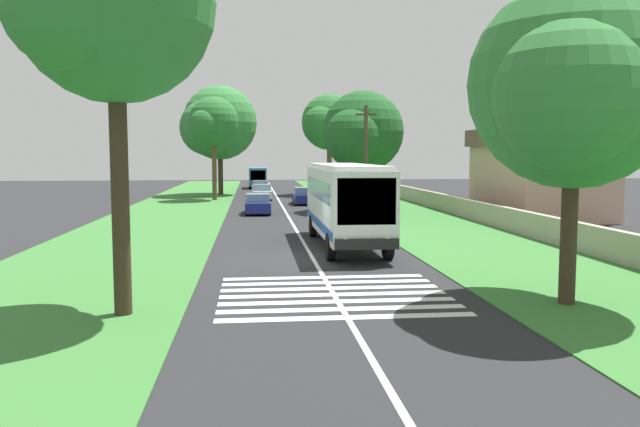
{
  "coord_description": "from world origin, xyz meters",
  "views": [
    {
      "loc": [
        -25.28,
        2.4,
        4.18
      ],
      "look_at": [
        2.33,
        -0.54,
        1.6
      ],
      "focal_mm": 35.8,
      "sensor_mm": 36.0,
      "label": 1
    }
  ],
  "objects_px": {
    "roadside_tree_right_1": "(328,124)",
    "coach_bus": "(345,199)",
    "trailing_minibus_0": "(258,176)",
    "utility_pole": "(366,159)",
    "roadside_building": "(539,172)",
    "roadside_tree_left_1": "(110,8)",
    "trailing_car_0": "(258,204)",
    "trailing_car_3": "(261,188)",
    "roadside_tree_left_0": "(213,123)",
    "roadside_tree_right_2": "(360,134)",
    "roadside_tree_left_2": "(217,125)",
    "trailing_car_2": "(262,193)",
    "roadside_tree_right_0": "(568,90)",
    "trailing_car_1": "(304,196)"
  },
  "relations": [
    {
      "from": "trailing_minibus_0",
      "to": "utility_pole",
      "type": "bearing_deg",
      "value": -169.44
    },
    {
      "from": "coach_bus",
      "to": "roadside_tree_left_0",
      "type": "xyz_separation_m",
      "value": [
        30.17,
        7.72,
        4.84
      ]
    },
    {
      "from": "trailing_car_2",
      "to": "roadside_tree_right_1",
      "type": "bearing_deg",
      "value": -44.44
    },
    {
      "from": "trailing_minibus_0",
      "to": "roadside_building",
      "type": "xyz_separation_m",
      "value": [
        -38.37,
        -18.33,
        1.49
      ]
    },
    {
      "from": "roadside_tree_right_1",
      "to": "roadside_building",
      "type": "relative_size",
      "value": 1.0
    },
    {
      "from": "trailing_car_0",
      "to": "trailing_car_3",
      "type": "xyz_separation_m",
      "value": [
        22.41,
        -0.49,
        0.0
      ]
    },
    {
      "from": "coach_bus",
      "to": "trailing_minibus_0",
      "type": "distance_m",
      "value": 50.54
    },
    {
      "from": "trailing_car_1",
      "to": "roadside_tree_left_0",
      "type": "relative_size",
      "value": 0.46
    },
    {
      "from": "trailing_minibus_0",
      "to": "roadside_tree_right_1",
      "type": "height_order",
      "value": "roadside_tree_right_1"
    },
    {
      "from": "coach_bus",
      "to": "roadside_tree_left_2",
      "type": "height_order",
      "value": "roadside_tree_left_2"
    },
    {
      "from": "trailing_minibus_0",
      "to": "roadside_tree_left_1",
      "type": "height_order",
      "value": "roadside_tree_left_1"
    },
    {
      "from": "coach_bus",
      "to": "utility_pole",
      "type": "xyz_separation_m",
      "value": [
        13.49,
        -3.36,
        1.72
      ]
    },
    {
      "from": "roadside_tree_left_2",
      "to": "roadside_tree_right_0",
      "type": "distance_m",
      "value": 50.98
    },
    {
      "from": "roadside_tree_right_2",
      "to": "roadside_building",
      "type": "bearing_deg",
      "value": -118.67
    },
    {
      "from": "coach_bus",
      "to": "roadside_tree_right_1",
      "type": "xyz_separation_m",
      "value": [
        37.39,
        -3.63,
        5.18
      ]
    },
    {
      "from": "trailing_car_2",
      "to": "utility_pole",
      "type": "bearing_deg",
      "value": -158.35
    },
    {
      "from": "coach_bus",
      "to": "roadside_tree_left_0",
      "type": "distance_m",
      "value": 31.51
    },
    {
      "from": "trailing_car_0",
      "to": "roadside_tree_right_1",
      "type": "bearing_deg",
      "value": -19.53
    },
    {
      "from": "roadside_tree_right_2",
      "to": "utility_pole",
      "type": "xyz_separation_m",
      "value": [
        -4.58,
        0.42,
        -1.79
      ]
    },
    {
      "from": "roadside_tree_right_0",
      "to": "roadside_tree_right_1",
      "type": "distance_m",
      "value": 49.37
    },
    {
      "from": "roadside_tree_right_2",
      "to": "roadside_tree_left_0",
      "type": "bearing_deg",
      "value": 43.54
    },
    {
      "from": "roadside_tree_right_1",
      "to": "trailing_car_2",
      "type": "bearing_deg",
      "value": 135.56
    },
    {
      "from": "roadside_tree_right_2",
      "to": "roadside_tree_left_2",
      "type": "bearing_deg",
      "value": 30.44
    },
    {
      "from": "trailing_car_3",
      "to": "roadside_tree_right_2",
      "type": "xyz_separation_m",
      "value": [
        -20.73,
        -7.11,
        4.99
      ]
    },
    {
      "from": "trailing_car_2",
      "to": "trailing_car_3",
      "type": "relative_size",
      "value": 1.0
    },
    {
      "from": "trailing_minibus_0",
      "to": "roadside_tree_right_2",
      "type": "relative_size",
      "value": 0.68
    },
    {
      "from": "coach_bus",
      "to": "trailing_car_3",
      "type": "distance_m",
      "value": 38.97
    },
    {
      "from": "roadside_tree_right_2",
      "to": "utility_pole",
      "type": "distance_m",
      "value": 4.93
    },
    {
      "from": "coach_bus",
      "to": "roadside_tree_right_2",
      "type": "relative_size",
      "value": 1.27
    },
    {
      "from": "roadside_tree_right_1",
      "to": "roadside_building",
      "type": "xyz_separation_m",
      "value": [
        -25.35,
        -11.17,
        -4.29
      ]
    },
    {
      "from": "roadside_tree_left_2",
      "to": "roadside_building",
      "type": "relative_size",
      "value": 1.07
    },
    {
      "from": "roadside_tree_right_1",
      "to": "roadside_building",
      "type": "distance_m",
      "value": 28.03
    },
    {
      "from": "roadside_tree_left_2",
      "to": "trailing_car_0",
      "type": "bearing_deg",
      "value": -169.66
    },
    {
      "from": "trailing_minibus_0",
      "to": "roadside_building",
      "type": "distance_m",
      "value": 42.55
    },
    {
      "from": "trailing_car_3",
      "to": "utility_pole",
      "type": "bearing_deg",
      "value": -165.19
    },
    {
      "from": "utility_pole",
      "to": "roadside_building",
      "type": "relative_size",
      "value": 0.71
    },
    {
      "from": "coach_bus",
      "to": "roadside_tree_left_2",
      "type": "relative_size",
      "value": 1.0
    },
    {
      "from": "trailing_car_0",
      "to": "trailing_minibus_0",
      "type": "distance_m",
      "value": 34.04
    },
    {
      "from": "trailing_car_2",
      "to": "roadside_tree_left_2",
      "type": "relative_size",
      "value": 0.39
    },
    {
      "from": "trailing_car_2",
      "to": "roadside_tree_left_1",
      "type": "height_order",
      "value": "roadside_tree_left_1"
    },
    {
      "from": "trailing_car_0",
      "to": "trailing_car_3",
      "type": "relative_size",
      "value": 1.0
    },
    {
      "from": "roadside_tree_right_0",
      "to": "roadside_building",
      "type": "xyz_separation_m",
      "value": [
        24.0,
        -10.47,
        -2.87
      ]
    },
    {
      "from": "trailing_car_1",
      "to": "trailing_car_3",
      "type": "xyz_separation_m",
      "value": [
        14.2,
        3.44,
        0.0
      ]
    },
    {
      "from": "coach_bus",
      "to": "utility_pole",
      "type": "distance_m",
      "value": 14.01
    },
    {
      "from": "trailing_car_3",
      "to": "roadside_tree_right_0",
      "type": "height_order",
      "value": "roadside_tree_right_0"
    },
    {
      "from": "roadside_tree_left_1",
      "to": "roadside_tree_right_0",
      "type": "xyz_separation_m",
      "value": [
        -0.07,
        -12.02,
        -1.92
      ]
    },
    {
      "from": "trailing_car_3",
      "to": "trailing_minibus_0",
      "type": "height_order",
      "value": "trailing_minibus_0"
    },
    {
      "from": "roadside_tree_right_1",
      "to": "utility_pole",
      "type": "bearing_deg",
      "value": 179.35
    },
    {
      "from": "roadside_tree_right_1",
      "to": "coach_bus",
      "type": "bearing_deg",
      "value": 174.46
    },
    {
      "from": "trailing_car_0",
      "to": "roadside_building",
      "type": "bearing_deg",
      "value": -103.14
    }
  ]
}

